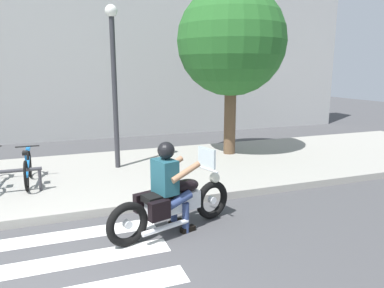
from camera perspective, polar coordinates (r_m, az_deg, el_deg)
sidewalk at (r=8.57m, az=-21.74°, el=-5.55°), size 24.00×4.40×0.15m
crosswalk_stripe_3 at (r=5.28m, az=-19.41°, el=-17.19°), size 2.80×0.40×0.01m
crosswalk_stripe_4 at (r=6.00m, az=-19.58°, el=-13.57°), size 2.80×0.40×0.01m
motorcycle at (r=5.68m, az=-2.88°, el=-9.27°), size 2.19×0.93×1.25m
rider at (r=5.52m, az=-3.60°, el=-5.85°), size 0.73×0.66×1.45m
bicycle_3 at (r=8.22m, az=-24.56°, el=-3.47°), size 0.48×1.62×0.74m
street_lamp at (r=8.70m, az=-12.26°, el=10.88°), size 0.28×0.28×3.92m
tree_near_rack at (r=10.08m, az=6.28°, el=15.80°), size 2.93×2.93×4.71m
building_backdrop at (r=13.96m, az=-22.44°, el=15.64°), size 24.00×1.20×7.30m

